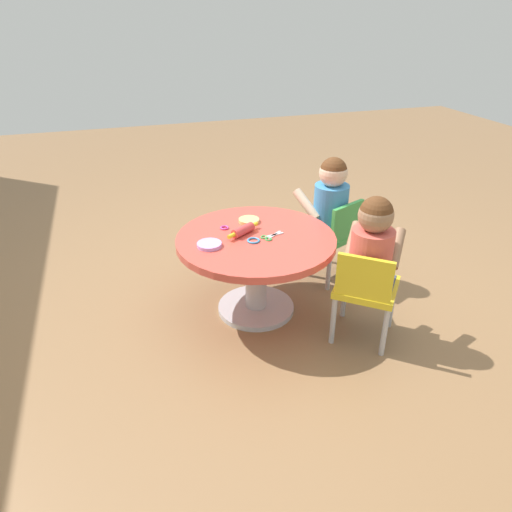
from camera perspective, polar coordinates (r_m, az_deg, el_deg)
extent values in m
plane|color=olive|center=(2.76, 0.00, -6.50)|extent=(10.00, 10.00, 0.00)
cylinder|color=silver|center=(2.76, 0.00, -6.24)|extent=(0.44, 0.44, 0.03)
cylinder|color=silver|center=(2.65, 0.00, -2.64)|extent=(0.12, 0.12, 0.43)
cylinder|color=#D84C3F|center=(2.53, 0.00, 1.96)|extent=(0.86, 0.86, 0.04)
cylinder|color=#B7B7BC|center=(2.66, 16.17, -5.72)|extent=(0.03, 0.03, 0.28)
cylinder|color=#B7B7BC|center=(2.68, 10.69, -4.67)|extent=(0.03, 0.03, 0.28)
cylinder|color=#B7B7BC|center=(2.44, 15.34, -8.91)|extent=(0.03, 0.03, 0.28)
cylinder|color=#B7B7BC|center=(2.47, 9.35, -7.73)|extent=(0.03, 0.03, 0.28)
cube|color=yellow|center=(2.47, 13.28, -3.69)|extent=(0.42, 0.42, 0.04)
cube|color=yellow|center=(2.29, 13.02, -2.64)|extent=(0.19, 0.22, 0.22)
cube|color=#3F4772|center=(2.47, 13.28, -3.65)|extent=(0.38, 0.38, 0.04)
cylinder|color=#D8594C|center=(2.39, 13.73, -0.19)|extent=(0.21, 0.21, 0.30)
sphere|color=#997051|center=(2.29, 14.36, 4.79)|extent=(0.17, 0.17, 0.17)
sphere|color=#593319|center=(2.29, 14.40, 5.09)|extent=(0.16, 0.16, 0.16)
cylinder|color=#997051|center=(2.46, 16.70, 0.87)|extent=(0.20, 0.18, 0.17)
cylinder|color=#997051|center=(2.48, 11.70, 1.77)|extent=(0.20, 0.18, 0.17)
cylinder|color=#B7B7BC|center=(3.24, 8.35, 1.58)|extent=(0.03, 0.03, 0.28)
cylinder|color=#B7B7BC|center=(3.06, 5.15, 0.14)|extent=(0.03, 0.03, 0.28)
cylinder|color=#B7B7BC|center=(3.10, 11.97, -0.05)|extent=(0.03, 0.03, 0.28)
cylinder|color=#B7B7BC|center=(2.91, 8.84, -1.66)|extent=(0.03, 0.03, 0.28)
cube|color=green|center=(3.00, 8.79, 2.70)|extent=(0.40, 0.40, 0.04)
cube|color=green|center=(2.87, 11.02, 4.12)|extent=(0.13, 0.26, 0.22)
cube|color=#3F4772|center=(3.00, 8.79, 2.74)|extent=(0.36, 0.35, 0.04)
cylinder|color=#3F8CCC|center=(2.93, 9.04, 5.74)|extent=(0.21, 0.21, 0.30)
sphere|color=beige|center=(2.86, 9.38, 9.94)|extent=(0.17, 0.17, 0.17)
sphere|color=#593319|center=(2.85, 9.40, 10.18)|extent=(0.16, 0.16, 0.16)
cylinder|color=beige|center=(3.06, 8.98, 7.21)|extent=(0.22, 0.14, 0.17)
cylinder|color=beige|center=(2.91, 6.15, 6.23)|extent=(0.22, 0.14, 0.17)
cylinder|color=#D83F3F|center=(2.54, -1.58, 3.15)|extent=(0.12, 0.14, 0.05)
cylinder|color=yellow|center=(2.48, -2.99, 2.45)|extent=(0.04, 0.05, 0.02)
cylinder|color=yellow|center=(2.60, -0.24, 3.82)|extent=(0.04, 0.05, 0.02)
cube|color=silver|center=(2.54, 2.25, 2.58)|extent=(0.08, 0.10, 0.01)
cube|color=silver|center=(2.54, 2.25, 2.58)|extent=(0.04, 0.11, 0.01)
torus|color=green|center=(2.49, 1.54, 2.05)|extent=(0.05, 0.05, 0.01)
torus|color=green|center=(2.51, 0.98, 2.32)|extent=(0.05, 0.05, 0.01)
cylinder|color=#F2CC72|center=(2.70, -0.86, 4.35)|extent=(0.12, 0.12, 0.02)
cylinder|color=#CC99E5|center=(2.43, -5.70, 1.38)|extent=(0.13, 0.13, 0.02)
torus|color=#D83FA5|center=(2.62, -3.85, 3.45)|extent=(0.05, 0.05, 0.01)
torus|color=#3F99D8|center=(2.47, -0.32, 1.90)|extent=(0.07, 0.07, 0.01)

